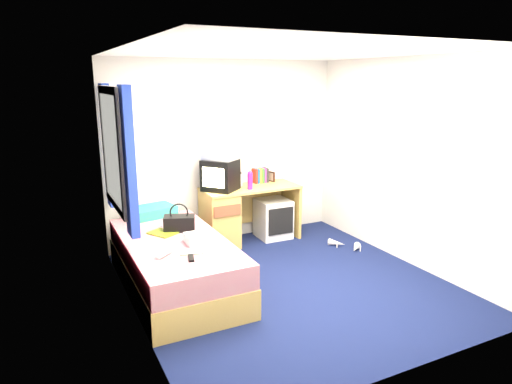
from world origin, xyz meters
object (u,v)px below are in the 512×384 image
handbag (179,223)px  water_bottle (165,252)px  magazine (163,233)px  white_heels (346,246)px  remote_control (191,258)px  pink_water_bottle (250,181)px  crt_tv (220,175)px  towel (200,238)px  storage_cube (273,218)px  pillow (151,212)px  vcr (220,157)px  aerosol_can (241,180)px  colour_swatch_fan (192,253)px  desk (231,214)px  bed (175,264)px  picture_frame (272,177)px

handbag → water_bottle: 0.73m
magazine → white_heels: magazine is taller
remote_control → white_heels: size_ratio=0.34×
pink_water_bottle → white_heels: size_ratio=0.45×
water_bottle → handbag: bearing=62.2°
crt_tv → towel: bearing=-70.7°
storage_cube → white_heels: (0.64, -0.83, -0.23)m
pillow → pink_water_bottle: 1.31m
vcr → aerosol_can: size_ratio=2.41×
towel → magazine: towel is taller
vcr → pink_water_bottle: size_ratio=1.89×
colour_swatch_fan → white_heels: 2.42m
desk → vcr: 0.79m
pillow → handbag: (0.15, -0.66, 0.03)m
desk → vcr: bearing=178.5°
bed → water_bottle: water_bottle is taller
aerosol_can → white_heels: (1.07, -0.95, -0.79)m
vcr → aerosol_can: vcr is taller
aerosol_can → towel: (-1.04, -1.29, -0.25)m
pillow → storage_cube: size_ratio=1.01×
pink_water_bottle → bed: bearing=-146.3°
vcr → picture_frame: vcr is taller
pillow → magazine: 0.69m
desk → aerosol_can: bearing=26.9°
crt_tv → picture_frame: 0.86m
bed → towel: towel is taller
desk → pink_water_bottle: bearing=-32.0°
picture_frame → aerosol_can: (-0.50, -0.06, 0.01)m
crt_tv → water_bottle: crt_tv is taller
vcr → magazine: bearing=-88.9°
pink_water_bottle → colour_swatch_fan: size_ratio=0.97×
white_heels → crt_tv: bearing=148.6°
handbag → magazine: handbag is taller
storage_cube → magazine: size_ratio=1.92×
handbag → bed: bearing=-97.1°
picture_frame → white_heels: 1.39m
crt_tv → pink_water_bottle: size_ratio=2.54×
remote_control → desk: bearing=70.2°
picture_frame → aerosol_can: 0.51m
bed → white_heels: bearing=3.3°
magazine → picture_frame: bearing=26.8°
pink_water_bottle → remote_control: pink_water_bottle is taller
pink_water_bottle → remote_control: bearing=-132.0°
towel → colour_swatch_fan: towel is taller
storage_cube → vcr: bearing=179.2°
crt_tv → magazine: 1.30m
pink_water_bottle → magazine: pink_water_bottle is taller
bed → picture_frame: bearing=33.1°
towel → bed: bearing=134.8°
colour_swatch_fan → crt_tv: bearing=58.6°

